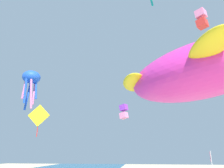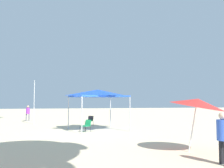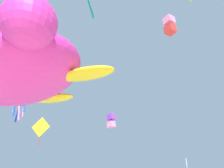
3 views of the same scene
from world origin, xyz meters
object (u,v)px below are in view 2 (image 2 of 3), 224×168
at_px(beach_umbrella, 197,103).
at_px(person_kite_handler, 223,134).
at_px(folding_chair_right_of_tent, 86,125).
at_px(banner_flag, 34,98).
at_px(person_watching_sky, 28,112).
at_px(folding_chair_left_of_tent, 90,120).
at_px(canopy_tent, 98,94).

height_order(beach_umbrella, person_kite_handler, beach_umbrella).
height_order(folding_chair_right_of_tent, banner_flag, banner_flag).
relative_size(person_kite_handler, person_watching_sky, 1.06).
distance_m(folding_chair_right_of_tent, person_watching_sky, 12.29).
relative_size(folding_chair_left_of_tent, banner_flag, 0.20).
bearing_deg(beach_umbrella, folding_chair_right_of_tent, 22.49).
distance_m(banner_flag, person_watching_sky, 4.65).
xyz_separation_m(banner_flag, person_watching_sky, (4.33, 0.87, -1.44)).
relative_size(banner_flag, person_watching_sky, 2.44).
bearing_deg(person_kite_handler, banner_flag, 30.77).
bearing_deg(person_watching_sky, canopy_tent, -51.00).
bearing_deg(canopy_tent, person_kite_handler, -168.95).
bearing_deg(person_watching_sky, person_kite_handler, -59.57).
relative_size(canopy_tent, person_kite_handler, 2.39).
xyz_separation_m(canopy_tent, banner_flag, (6.15, 4.84, -0.25)).
xyz_separation_m(beach_umbrella, folding_chair_left_of_tent, (12.94, 2.54, -1.56)).
distance_m(canopy_tent, folding_chair_left_of_tent, 4.34).
height_order(beach_umbrella, person_watching_sky, beach_umbrella).
distance_m(folding_chair_left_of_tent, person_watching_sky, 8.83).
xyz_separation_m(canopy_tent, folding_chair_right_of_tent, (-0.83, 0.95, -2.19)).
height_order(banner_flag, person_watching_sky, banner_flag).
bearing_deg(banner_flag, person_kite_handler, -157.98).
bearing_deg(banner_flag, folding_chair_left_of_tent, -116.52).
relative_size(beach_umbrella, person_kite_handler, 1.42).
xyz_separation_m(folding_chair_left_of_tent, person_watching_sky, (6.73, 5.68, 0.49)).
bearing_deg(folding_chair_right_of_tent, person_watching_sky, 163.33).
bearing_deg(person_watching_sky, folding_chair_right_of_tent, -56.73).
xyz_separation_m(canopy_tent, person_watching_sky, (10.48, 5.71, -1.70)).
distance_m(folding_chair_right_of_tent, person_kite_handler, 10.88).
bearing_deg(beach_umbrella, person_kite_handler, 171.02).
bearing_deg(canopy_tent, banner_flag, 38.18).
bearing_deg(folding_chair_right_of_tent, canopy_tent, 91.80).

